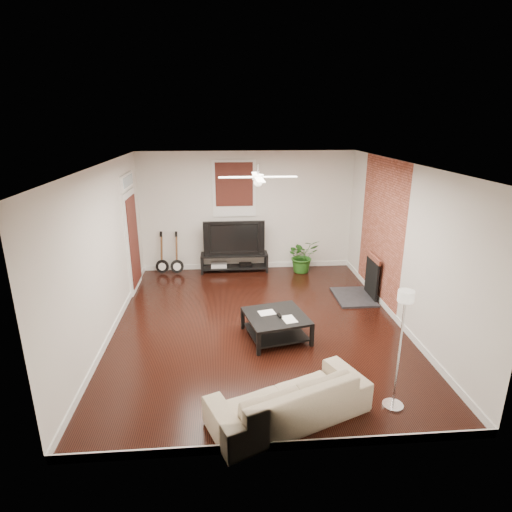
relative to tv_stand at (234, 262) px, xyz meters
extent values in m
cube|color=black|center=(0.33, -2.78, -0.22)|extent=(5.00, 6.00, 0.01)
cube|color=white|center=(0.33, -2.78, 2.58)|extent=(5.00, 6.00, 0.01)
cube|color=silver|center=(0.33, 0.22, 1.18)|extent=(5.00, 0.01, 2.80)
cube|color=silver|center=(0.33, -5.78, 1.18)|extent=(5.00, 0.01, 2.80)
cube|color=silver|center=(-2.17, -2.78, 1.18)|extent=(0.01, 6.00, 2.80)
cube|color=silver|center=(2.83, -2.78, 1.18)|extent=(0.01, 6.00, 2.80)
cube|color=brown|center=(2.82, -1.78, 1.18)|extent=(0.02, 2.20, 2.80)
cube|color=black|center=(2.53, -1.78, 0.24)|extent=(0.80, 1.10, 0.92)
cube|color=#35130E|center=(0.03, 0.19, 1.73)|extent=(1.00, 0.06, 1.30)
cube|color=white|center=(-2.13, -0.88, 1.03)|extent=(0.08, 1.00, 2.50)
cube|color=black|center=(0.00, 0.00, 0.00)|extent=(1.58, 0.42, 0.44)
imported|color=black|center=(0.00, 0.02, 0.63)|extent=(1.42, 0.19, 0.82)
cube|color=black|center=(0.59, -3.25, -0.02)|extent=(1.14, 1.14, 0.40)
imported|color=tan|center=(0.50, -5.24, 0.06)|extent=(2.10, 1.46, 0.57)
imported|color=#255D1A|center=(1.61, -0.17, 0.18)|extent=(0.86, 0.79, 0.81)
camera|label=1|loc=(-0.24, -9.45, 3.25)|focal=29.37mm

